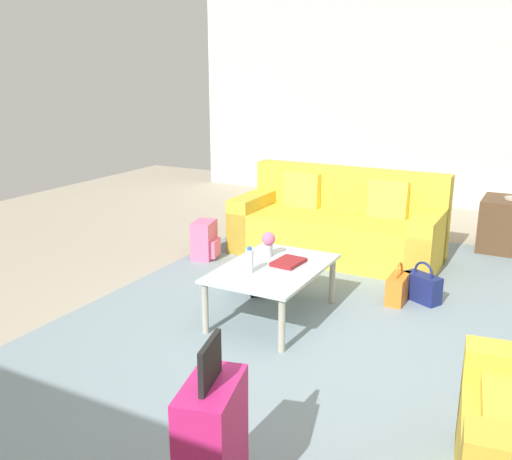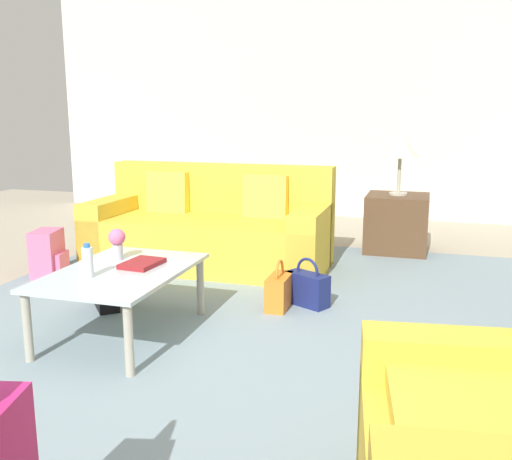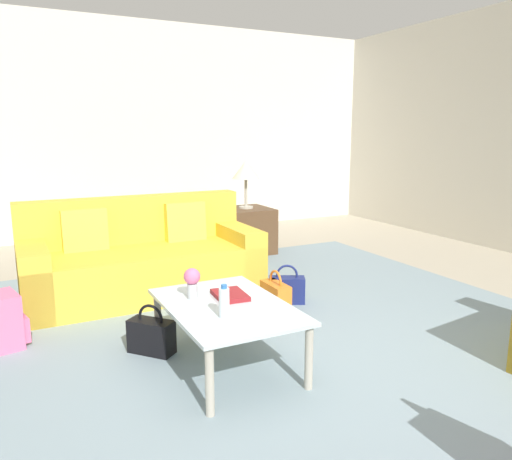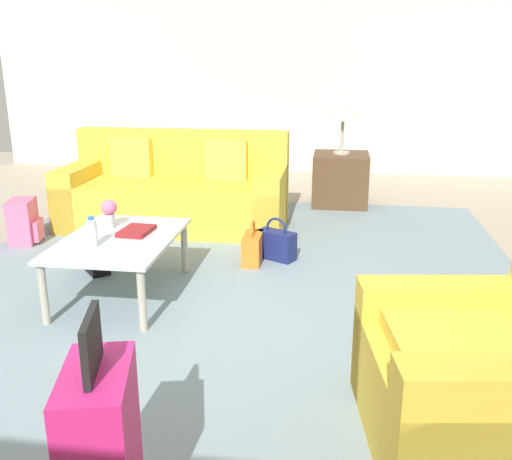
{
  "view_description": "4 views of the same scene",
  "coord_description": "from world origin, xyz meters",
  "px_view_note": "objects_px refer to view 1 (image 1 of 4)",
  "views": [
    {
      "loc": [
        3.39,
        1.37,
        1.93
      ],
      "look_at": [
        0.18,
        -0.34,
        0.9
      ],
      "focal_mm": 40.0,
      "sensor_mm": 36.0,
      "label": 1
    },
    {
      "loc": [
        2.6,
        1.28,
        1.38
      ],
      "look_at": [
        -0.48,
        0.34,
        0.72
      ],
      "focal_mm": 40.0,
      "sensor_mm": 36.0,
      "label": 2
    },
    {
      "loc": [
        2.41,
        -1.72,
        1.53
      ],
      "look_at": [
        -0.46,
        -0.26,
        0.89
      ],
      "focal_mm": 35.0,
      "sensor_mm": 36.0,
      "label": 3
    },
    {
      "loc": [
        3.13,
        0.94,
        1.63
      ],
      "look_at": [
        -0.08,
        0.49,
        0.63
      ],
      "focal_mm": 40.0,
      "sensor_mm": 36.0,
      "label": 4
    }
  ],
  "objects_px": {
    "water_bottle": "(249,261)",
    "coffee_table_book": "(289,262)",
    "handbag_orange": "(398,288)",
    "couch": "(339,227)",
    "suitcase_magenta": "(212,444)",
    "handbag_black": "(255,278)",
    "coffee_table": "(273,273)",
    "side_table": "(510,225)",
    "backpack_pink": "(205,241)",
    "flower_vase": "(268,242)",
    "handbag_navy": "(422,287)"
  },
  "relations": [
    {
      "from": "water_bottle",
      "to": "coffee_table_book",
      "type": "height_order",
      "value": "water_bottle"
    },
    {
      "from": "water_bottle",
      "to": "handbag_orange",
      "type": "distance_m",
      "value": 1.39
    },
    {
      "from": "couch",
      "to": "suitcase_magenta",
      "type": "xyz_separation_m",
      "value": [
        3.8,
        0.8,
        0.05
      ]
    },
    {
      "from": "suitcase_magenta",
      "to": "handbag_black",
      "type": "height_order",
      "value": "suitcase_magenta"
    },
    {
      "from": "coffee_table",
      "to": "coffee_table_book",
      "type": "height_order",
      "value": "coffee_table_book"
    },
    {
      "from": "couch",
      "to": "side_table",
      "type": "xyz_separation_m",
      "value": [
        -1.0,
        1.6,
        -0.02
      ]
    },
    {
      "from": "coffee_table",
      "to": "side_table",
      "type": "relative_size",
      "value": 1.8
    },
    {
      "from": "water_bottle",
      "to": "handbag_orange",
      "type": "height_order",
      "value": "water_bottle"
    },
    {
      "from": "handbag_orange",
      "to": "backpack_pink",
      "type": "bearing_deg",
      "value": -95.96
    },
    {
      "from": "handbag_black",
      "to": "coffee_table",
      "type": "bearing_deg",
      "value": 42.27
    },
    {
      "from": "couch",
      "to": "handbag_black",
      "type": "bearing_deg",
      "value": -11.8
    },
    {
      "from": "water_bottle",
      "to": "flower_vase",
      "type": "bearing_deg",
      "value": -173.21
    },
    {
      "from": "flower_vase",
      "to": "side_table",
      "type": "distance_m",
      "value": 3.07
    },
    {
      "from": "handbag_orange",
      "to": "handbag_black",
      "type": "xyz_separation_m",
      "value": [
        0.36,
        -1.19,
        0.0
      ]
    },
    {
      "from": "couch",
      "to": "water_bottle",
      "type": "distance_m",
      "value": 2.01
    },
    {
      "from": "coffee_table",
      "to": "handbag_navy",
      "type": "distance_m",
      "value": 1.36
    },
    {
      "from": "coffee_table",
      "to": "water_bottle",
      "type": "relative_size",
      "value": 5.33
    },
    {
      "from": "coffee_table",
      "to": "couch",
      "type": "bearing_deg",
      "value": -176.82
    },
    {
      "from": "coffee_table_book",
      "to": "backpack_pink",
      "type": "bearing_deg",
      "value": -118.06
    },
    {
      "from": "couch",
      "to": "backpack_pink",
      "type": "distance_m",
      "value": 1.44
    },
    {
      "from": "side_table",
      "to": "handbag_orange",
      "type": "relative_size",
      "value": 1.69
    },
    {
      "from": "water_bottle",
      "to": "side_table",
      "type": "relative_size",
      "value": 0.34
    },
    {
      "from": "coffee_table",
      "to": "flower_vase",
      "type": "distance_m",
      "value": 0.32
    },
    {
      "from": "water_bottle",
      "to": "backpack_pink",
      "type": "bearing_deg",
      "value": -135.3
    },
    {
      "from": "flower_vase",
      "to": "handbag_navy",
      "type": "bearing_deg",
      "value": 120.82
    },
    {
      "from": "water_bottle",
      "to": "handbag_orange",
      "type": "relative_size",
      "value": 0.57
    },
    {
      "from": "handbag_black",
      "to": "handbag_orange",
      "type": "bearing_deg",
      "value": 106.73
    },
    {
      "from": "handbag_navy",
      "to": "side_table",
      "type": "bearing_deg",
      "value": 164.84
    },
    {
      "from": "coffee_table",
      "to": "coffee_table_book",
      "type": "bearing_deg",
      "value": 146.31
    },
    {
      "from": "side_table",
      "to": "handbag_black",
      "type": "height_order",
      "value": "side_table"
    },
    {
      "from": "water_bottle",
      "to": "handbag_navy",
      "type": "bearing_deg",
      "value": 135.33
    },
    {
      "from": "side_table",
      "to": "backpack_pink",
      "type": "height_order",
      "value": "side_table"
    },
    {
      "from": "coffee_table",
      "to": "handbag_orange",
      "type": "relative_size",
      "value": 3.04
    },
    {
      "from": "couch",
      "to": "side_table",
      "type": "distance_m",
      "value": 1.89
    },
    {
      "from": "couch",
      "to": "coffee_table_book",
      "type": "height_order",
      "value": "couch"
    },
    {
      "from": "coffee_table",
      "to": "handbag_black",
      "type": "distance_m",
      "value": 0.63
    },
    {
      "from": "coffee_table_book",
      "to": "suitcase_magenta",
      "type": "distance_m",
      "value": 2.21
    },
    {
      "from": "coffee_table",
      "to": "side_table",
      "type": "xyz_separation_m",
      "value": [
        -2.8,
        1.5,
        -0.09
      ]
    },
    {
      "from": "couch",
      "to": "handbag_orange",
      "type": "bearing_deg",
      "value": 41.73
    },
    {
      "from": "backpack_pink",
      "to": "coffee_table_book",
      "type": "bearing_deg",
      "value": 57.22
    },
    {
      "from": "water_bottle",
      "to": "backpack_pink",
      "type": "xyz_separation_m",
      "value": [
        -1.2,
        -1.19,
        -0.33
      ]
    },
    {
      "from": "couch",
      "to": "handbag_orange",
      "type": "xyz_separation_m",
      "value": [
        1.01,
        0.9,
        -0.18
      ]
    },
    {
      "from": "coffee_table",
      "to": "suitcase_magenta",
      "type": "relative_size",
      "value": 1.28
    },
    {
      "from": "coffee_table",
      "to": "backpack_pink",
      "type": "distance_m",
      "value": 1.64
    },
    {
      "from": "water_bottle",
      "to": "handbag_black",
      "type": "xyz_separation_m",
      "value": [
        -0.63,
        -0.29,
        -0.4
      ]
    },
    {
      "from": "coffee_table_book",
      "to": "handbag_orange",
      "type": "distance_m",
      "value": 1.03
    },
    {
      "from": "handbag_orange",
      "to": "flower_vase",
      "type": "bearing_deg",
      "value": -59.44
    },
    {
      "from": "handbag_navy",
      "to": "handbag_orange",
      "type": "bearing_deg",
      "value": -57.8
    },
    {
      "from": "couch",
      "to": "handbag_navy",
      "type": "height_order",
      "value": "couch"
    },
    {
      "from": "handbag_orange",
      "to": "handbag_navy",
      "type": "height_order",
      "value": "same"
    }
  ]
}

